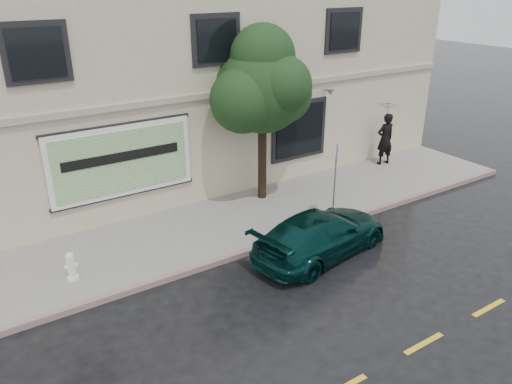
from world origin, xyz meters
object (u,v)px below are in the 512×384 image
car (321,234)px  street_tree (263,89)px  pedestrian (385,139)px  fire_hydrant (71,266)px

car → street_tree: bearing=-19.0°
car → pedestrian: pedestrian is taller
pedestrian → street_tree: size_ratio=0.40×
fire_hydrant → pedestrian: bearing=0.9°
car → pedestrian: size_ratio=2.09×
pedestrian → fire_hydrant: size_ratio=2.72×
car → street_tree: 4.92m
pedestrian → street_tree: (-5.77, -0.11, 2.58)m
street_tree → fire_hydrant: 7.50m
street_tree → fire_hydrant: bearing=-166.4°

